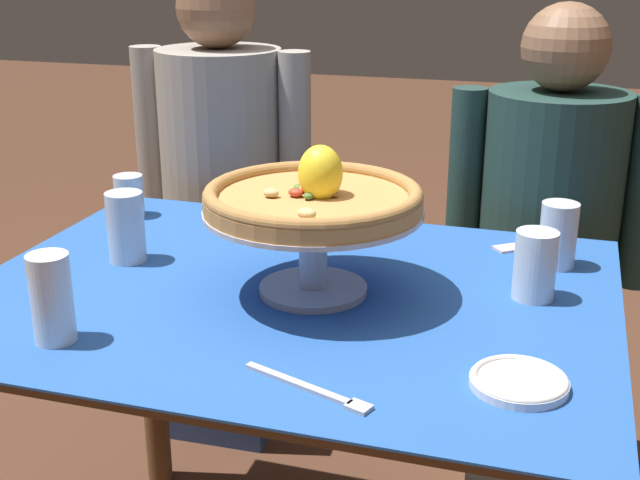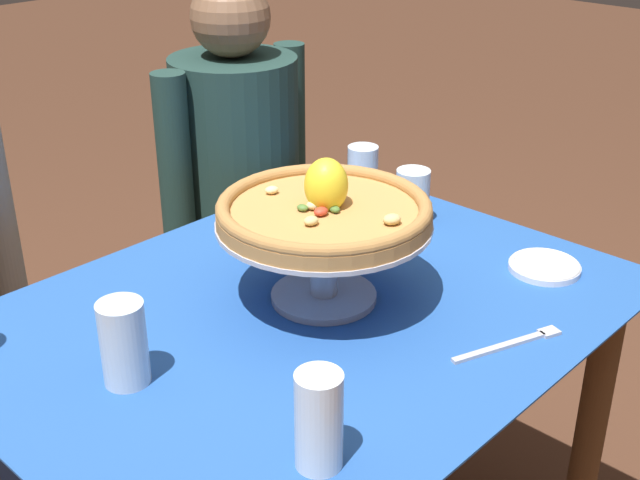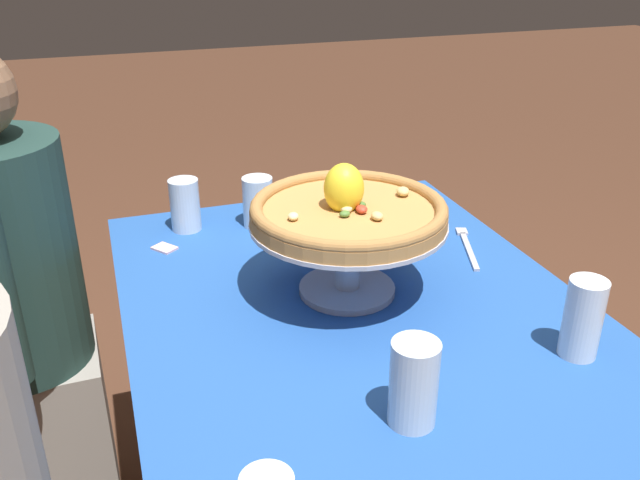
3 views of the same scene
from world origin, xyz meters
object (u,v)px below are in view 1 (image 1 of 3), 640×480
object	(u,v)px
pizza_stand	(313,236)
water_glass_side_left	(126,232)
water_glass_back_right	(558,239)
water_glass_side_right	(535,270)
water_glass_front_left	(52,304)
diner_right	(544,272)
pizza	(314,196)
water_glass_back_left	(129,198)
sugar_packet	(508,248)
dinner_fork	(313,390)
diner_left	(225,223)
side_plate	(519,381)

from	to	relation	value
pizza_stand	water_glass_side_left	distance (m)	0.38
water_glass_back_right	water_glass_side_right	bearing A→B (deg)	-100.97
water_glass_front_left	water_glass_side_right	bearing A→B (deg)	28.86
diner_right	water_glass_front_left	bearing A→B (deg)	-126.23
water_glass_front_left	water_glass_side_right	world-z (taller)	water_glass_front_left
pizza	water_glass_back_left	world-z (taller)	pizza
pizza_stand	pizza	bearing A→B (deg)	10.33
pizza	sugar_packet	world-z (taller)	pizza
water_glass_front_left	pizza	bearing A→B (deg)	42.36
water_glass_side_right	water_glass_back_right	bearing A→B (deg)	79.03
dinner_fork	diner_left	distance (m)	1.14
sugar_packet	side_plate	bearing A→B (deg)	-83.59
sugar_packet	diner_left	xyz separation A→B (m)	(-0.76, 0.36, -0.14)
water_glass_back_right	dinner_fork	xyz separation A→B (m)	(-0.29, -0.57, -0.05)
water_glass_side_right	diner_right	bearing A→B (deg)	89.21
water_glass_front_left	sugar_packet	size ratio (longest dim) A/B	2.75
pizza	side_plate	xyz separation A→B (m)	(0.36, -0.23, -0.16)
pizza_stand	diner_right	world-z (taller)	diner_right
water_glass_front_left	water_glass_back_right	world-z (taller)	water_glass_front_left
water_glass_side_right	water_glass_side_left	bearing A→B (deg)	-176.84
diner_right	sugar_packet	bearing A→B (deg)	-101.36
side_plate	diner_left	world-z (taller)	diner_left
dinner_fork	water_glass_side_left	bearing A→B (deg)	142.68
pizza_stand	water_glass_back_left	world-z (taller)	pizza_stand
pizza	water_glass_side_right	size ratio (longest dim) A/B	3.08
water_glass_side_right	sugar_packet	size ratio (longest dim) A/B	2.35
water_glass_back_left	diner_right	xyz separation A→B (m)	(0.88, 0.36, -0.21)
pizza	diner_left	xyz separation A→B (m)	(-0.46, 0.67, -0.30)
water_glass_back_left	dinner_fork	distance (m)	0.86
water_glass_side_right	diner_right	world-z (taller)	diner_right
water_glass_side_right	side_plate	world-z (taller)	water_glass_side_right
sugar_packet	water_glass_side_left	bearing A→B (deg)	-158.55
pizza	pizza_stand	bearing A→B (deg)	-169.67
water_glass_side_right	diner_right	size ratio (longest dim) A/B	0.10
water_glass_side_left	pizza	bearing A→B (deg)	-6.48
dinner_fork	diner_left	size ratio (longest dim) A/B	0.16
water_glass_front_left	side_plate	xyz separation A→B (m)	(0.68, 0.06, -0.05)
water_glass_side_left	side_plate	xyz separation A→B (m)	(0.74, -0.27, -0.05)
water_glass_front_left	water_glass_side_left	distance (m)	0.34
side_plate	diner_right	bearing A→B (deg)	89.56
diner_left	dinner_fork	bearing A→B (deg)	-60.77
pizza_stand	pizza	world-z (taller)	pizza
water_glass_front_left	pizza_stand	bearing A→B (deg)	42.42
water_glass_side_right	diner_left	world-z (taller)	diner_left
pizza_stand	diner_right	bearing A→B (deg)	60.28
water_glass_front_left	side_plate	size ratio (longest dim) A/B	1.04
sugar_packet	diner_left	bearing A→B (deg)	154.55
pizza	water_glass_side_right	xyz separation A→B (m)	(0.36, 0.08, -0.12)
diner_right	water_glass_side_right	bearing A→B (deg)	-90.79
dinner_fork	pizza	bearing A→B (deg)	107.11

